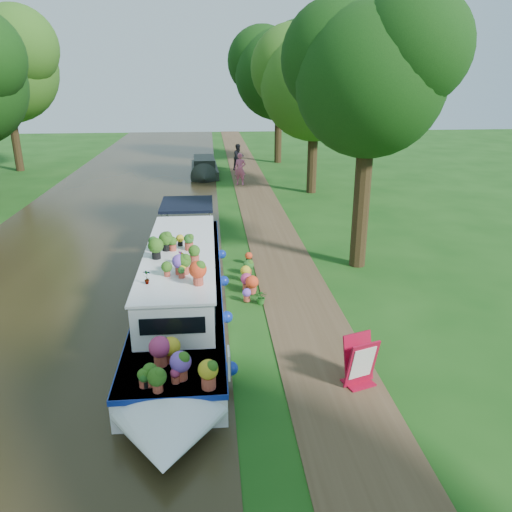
# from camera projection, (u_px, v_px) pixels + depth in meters

# --- Properties ---
(ground) EXTENTS (100.00, 100.00, 0.00)m
(ground) POSITION_uv_depth(u_px,v_px,m) (260.00, 305.00, 14.78)
(ground) COLOR #154411
(ground) RESTS_ON ground
(canal_water) EXTENTS (10.00, 100.00, 0.02)m
(canal_water) POSITION_uv_depth(u_px,v_px,m) (52.00, 313.00, 14.26)
(canal_water) COLOR black
(canal_water) RESTS_ON ground
(towpath) EXTENTS (2.20, 100.00, 0.03)m
(towpath) POSITION_uv_depth(u_px,v_px,m) (300.00, 303.00, 14.88)
(towpath) COLOR #4A3622
(towpath) RESTS_ON ground
(plant_boat) EXTENTS (2.29, 13.52, 2.22)m
(plant_boat) POSITION_uv_depth(u_px,v_px,m) (182.00, 285.00, 14.04)
(plant_boat) COLOR white
(plant_boat) RESTS_ON canal_water
(tree_near_overhang) EXTENTS (5.52, 5.28, 8.99)m
(tree_near_overhang) POSITION_uv_depth(u_px,v_px,m) (370.00, 69.00, 15.75)
(tree_near_overhang) COLOR black
(tree_near_overhang) RESTS_ON ground
(tree_near_mid) EXTENTS (6.90, 6.60, 9.40)m
(tree_near_mid) POSITION_uv_depth(u_px,v_px,m) (315.00, 76.00, 27.12)
(tree_near_mid) COLOR black
(tree_near_mid) RESTS_ON ground
(tree_near_far) EXTENTS (7.59, 7.26, 10.30)m
(tree_near_far) POSITION_uv_depth(u_px,v_px,m) (279.00, 67.00, 37.19)
(tree_near_far) COLOR black
(tree_near_far) RESTS_ON ground
(tree_far_d) EXTENTS (8.05, 7.70, 10.85)m
(tree_far_d) POSITION_uv_depth(u_px,v_px,m) (3.00, 61.00, 33.57)
(tree_far_d) COLOR black
(tree_far_d) RESTS_ON ground
(second_boat) EXTENTS (1.92, 6.24, 1.20)m
(second_boat) POSITION_uv_depth(u_px,v_px,m) (204.00, 168.00, 34.25)
(second_boat) COLOR black
(second_boat) RESTS_ON canal_water
(sandwich_board) EXTENTS (0.75, 0.76, 1.12)m
(sandwich_board) POSITION_uv_depth(u_px,v_px,m) (360.00, 364.00, 10.76)
(sandwich_board) COLOR maroon
(sandwich_board) RESTS_ON towpath
(pedestrian_pink) EXTENTS (0.82, 0.66, 1.95)m
(pedestrian_pink) POSITION_uv_depth(u_px,v_px,m) (240.00, 169.00, 30.88)
(pedestrian_pink) COLOR #C14F66
(pedestrian_pink) RESTS_ON towpath
(pedestrian_dark) EXTENTS (1.14, 1.09, 1.85)m
(pedestrian_dark) POSITION_uv_depth(u_px,v_px,m) (239.00, 157.00, 35.80)
(pedestrian_dark) COLOR black
(pedestrian_dark) RESTS_ON towpath
(verge_plant) EXTENTS (0.48, 0.45, 0.45)m
(verge_plant) POSITION_uv_depth(u_px,v_px,m) (261.00, 297.00, 14.78)
(verge_plant) COLOR #26691F
(verge_plant) RESTS_ON ground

